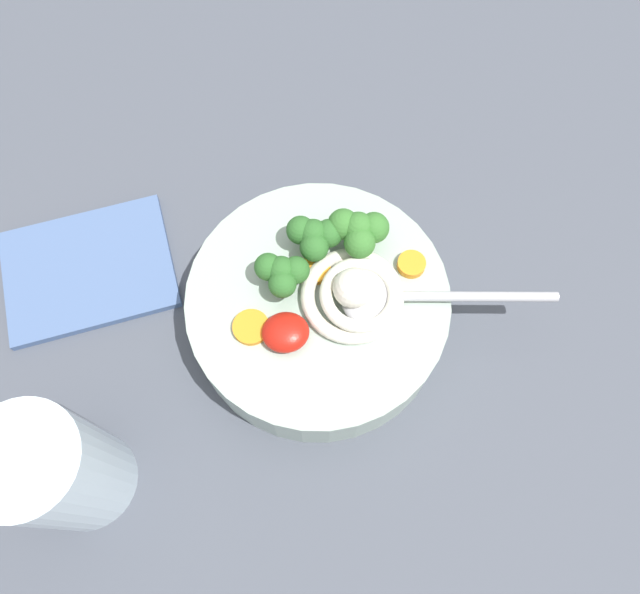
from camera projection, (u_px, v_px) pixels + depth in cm
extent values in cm
cube|color=#474C56|center=(319.00, 340.00, 56.01)|extent=(106.09, 106.09, 3.92)
cylinder|color=#9EB2A3|center=(320.00, 309.00, 52.22)|extent=(21.47, 21.47, 5.27)
cylinder|color=#B27A33|center=(320.00, 308.00, 52.02)|extent=(18.89, 18.89, 4.85)
torus|color=silver|center=(352.00, 295.00, 49.22)|extent=(8.25, 8.25, 1.14)
torus|color=silver|center=(360.00, 294.00, 48.26)|extent=(8.84, 8.84, 1.02)
sphere|color=silver|center=(353.00, 288.00, 47.85)|extent=(3.20, 3.20, 3.20)
ellipsoid|color=#B7B7BC|center=(367.00, 293.00, 49.03)|extent=(4.91, 6.37, 1.60)
cylinder|color=#B7B7BC|center=(462.00, 294.00, 49.02)|extent=(15.01, 2.12, 0.80)
ellipsoid|color=#B2190F|center=(286.00, 332.00, 47.77)|extent=(3.70, 3.33, 1.66)
cylinder|color=#7A9E60|center=(314.00, 244.00, 50.89)|extent=(1.18, 1.18, 1.27)
sphere|color=#2D6628|center=(314.00, 233.00, 49.22)|extent=(2.32, 2.32, 2.32)
sphere|color=#2D6628|center=(329.00, 233.00, 49.45)|extent=(2.32, 2.32, 2.32)
sphere|color=#2D6628|center=(301.00, 230.00, 49.45)|extent=(2.32, 2.32, 2.32)
sphere|color=#2D6628|center=(315.00, 247.00, 48.94)|extent=(2.32, 2.32, 2.32)
cylinder|color=#7A9E60|center=(357.00, 239.00, 50.99)|extent=(1.29, 1.29, 1.38)
sphere|color=#38752D|center=(358.00, 228.00, 49.18)|extent=(2.53, 2.53, 2.53)
sphere|color=#38752D|center=(374.00, 228.00, 49.43)|extent=(2.53, 2.53, 2.53)
sphere|color=#38752D|center=(343.00, 224.00, 49.42)|extent=(2.53, 2.53, 2.53)
sphere|color=#38752D|center=(360.00, 243.00, 48.87)|extent=(2.53, 2.53, 2.53)
cylinder|color=#7A9E60|center=(283.00, 279.00, 49.71)|extent=(1.13, 1.13, 1.21)
sphere|color=#2D6628|center=(281.00, 270.00, 48.12)|extent=(2.23, 2.23, 2.23)
sphere|color=#2D6628|center=(296.00, 270.00, 48.34)|extent=(2.23, 2.23, 2.23)
sphere|color=#2D6628|center=(268.00, 267.00, 48.33)|extent=(2.23, 2.23, 2.23)
sphere|color=#2D6628|center=(282.00, 284.00, 47.85)|extent=(2.23, 2.23, 2.23)
cylinder|color=orange|center=(251.00, 327.00, 48.51)|extent=(2.89, 2.89, 0.56)
cylinder|color=orange|center=(411.00, 264.00, 50.46)|extent=(2.30, 2.30, 0.75)
cylinder|color=orange|center=(318.00, 269.00, 50.31)|extent=(2.49, 2.49, 0.72)
cylinder|color=silver|center=(59.00, 471.00, 43.61)|extent=(7.73, 7.73, 12.71)
cube|color=#4C6693|center=(89.00, 269.00, 56.07)|extent=(16.84, 14.23, 0.80)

